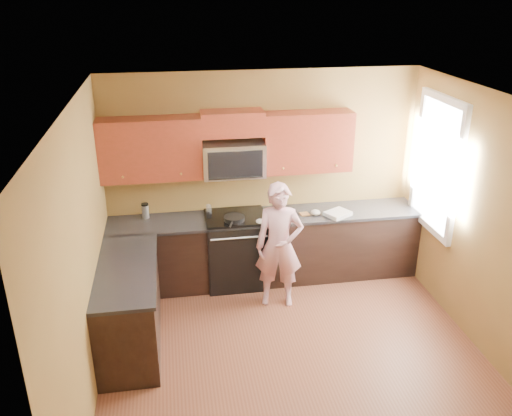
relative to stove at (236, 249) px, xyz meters
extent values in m
plane|color=brown|center=(0.40, -1.68, -0.47)|extent=(4.00, 4.00, 0.00)
plane|color=white|center=(0.40, -1.68, 2.23)|extent=(4.00, 4.00, 0.00)
plane|color=brown|center=(0.40, 0.32, 0.88)|extent=(4.00, 0.00, 4.00)
plane|color=brown|center=(0.40, -3.67, 0.88)|extent=(4.00, 0.00, 4.00)
plane|color=brown|center=(-1.60, -1.68, 0.88)|extent=(0.00, 4.00, 4.00)
plane|color=brown|center=(2.40, -1.68, 0.88)|extent=(0.00, 4.00, 4.00)
cube|color=black|center=(0.40, 0.02, -0.03)|extent=(4.00, 0.60, 0.88)
cube|color=black|center=(-1.30, -1.08, -0.03)|extent=(0.60, 1.60, 0.88)
cube|color=black|center=(0.40, 0.01, 0.43)|extent=(4.00, 0.62, 0.04)
cube|color=black|center=(-1.29, -1.08, 0.43)|extent=(0.62, 1.60, 0.04)
cube|color=maroon|center=(0.00, 0.16, 1.62)|extent=(0.76, 0.33, 0.30)
imported|color=#D16889|center=(0.45, -0.57, 0.30)|extent=(0.63, 0.48, 1.56)
cube|color=#B27F47|center=(0.89, -0.04, 0.45)|extent=(0.12, 0.12, 0.01)
ellipsoid|color=silver|center=(0.28, -0.23, 0.48)|extent=(0.13, 0.14, 0.06)
ellipsoid|color=silver|center=(1.02, -0.07, 0.48)|extent=(0.14, 0.15, 0.07)
cube|color=silver|center=(1.30, -0.14, 0.47)|extent=(0.38, 0.36, 0.05)
cylinder|color=silver|center=(-0.32, 0.19, 0.51)|extent=(0.09, 0.09, 0.12)
camera|label=1|loc=(-0.76, -6.09, 3.19)|focal=37.37mm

